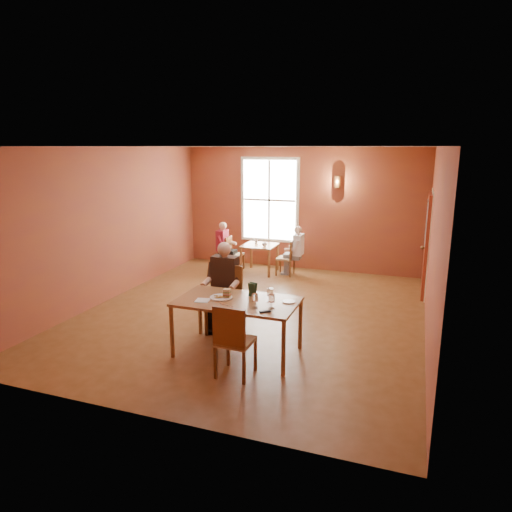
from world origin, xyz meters
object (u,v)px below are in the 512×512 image
(chair_empty, at_px, (236,339))
(chair_diner_maroon, at_px, (235,254))
(second_table, at_px, (260,259))
(diner_white, at_px, (287,252))
(main_table, at_px, (237,327))
(diner_main, at_px, (223,292))
(chair_diner_white, at_px, (285,257))
(chair_diner_main, at_px, (224,301))
(diner_maroon, at_px, (234,247))

(chair_empty, distance_m, chair_diner_maroon, 5.40)
(second_table, distance_m, chair_diner_maroon, 0.65)
(diner_white, distance_m, chair_diner_maroon, 1.34)
(main_table, xyz_separation_m, diner_white, (-0.49, 4.36, 0.16))
(diner_main, height_order, diner_white, diner_main)
(second_table, height_order, chair_diner_white, chair_diner_white)
(chair_empty, xyz_separation_m, diner_white, (-0.71, 5.00, 0.07))
(main_table, xyz_separation_m, second_table, (-1.17, 4.36, -0.07))
(chair_diner_maroon, bearing_deg, chair_diner_white, 90.00)
(chair_empty, bearing_deg, diner_white, 99.71)
(main_table, height_order, chair_diner_maroon, chair_diner_maroon)
(chair_diner_white, relative_size, chair_diner_maroon, 1.02)
(second_table, bearing_deg, main_table, -75.03)
(chair_diner_main, xyz_separation_m, diner_main, (0.00, -0.03, 0.16))
(second_table, distance_m, diner_maroon, 0.72)
(chair_diner_maroon, bearing_deg, main_table, 22.61)
(second_table, distance_m, chair_diner_white, 0.66)
(diner_maroon, bearing_deg, second_table, 90.00)
(diner_main, xyz_separation_m, chair_diner_white, (-0.02, 3.74, -0.28))
(chair_empty, height_order, chair_diner_white, chair_empty)
(chair_diner_main, distance_m, chair_empty, 1.47)
(chair_empty, relative_size, chair_diner_white, 1.19)
(main_table, xyz_separation_m, diner_maroon, (-1.85, 4.36, 0.17))
(diner_white, bearing_deg, diner_maroon, 90.00)
(second_table, xyz_separation_m, diner_white, (0.68, 0.00, 0.23))
(chair_diner_main, relative_size, diner_white, 0.96)
(chair_diner_main, height_order, diner_white, diner_white)
(main_table, relative_size, chair_empty, 1.73)
(diner_main, distance_m, chair_diner_white, 3.75)
(chair_diner_white, bearing_deg, chair_empty, -171.53)
(diner_main, relative_size, diner_white, 1.23)
(chair_diner_white, bearing_deg, second_table, 90.00)
(chair_diner_main, relative_size, chair_diner_maroon, 1.31)
(diner_main, relative_size, chair_diner_maroon, 1.69)
(chair_diner_white, bearing_deg, main_table, -173.24)
(diner_white, height_order, chair_diner_maroon, diner_white)
(main_table, height_order, chair_diner_white, chair_diner_white)
(chair_empty, xyz_separation_m, chair_diner_maroon, (-2.04, 5.00, -0.09))
(diner_main, xyz_separation_m, chair_diner_maroon, (-1.32, 3.74, -0.29))
(chair_diner_main, distance_m, diner_white, 3.71)
(chair_diner_main, height_order, diner_main, diner_main)
(diner_white, bearing_deg, diner_main, 179.80)
(chair_diner_main, distance_m, chair_diner_white, 3.72)
(chair_empty, distance_m, chair_diner_white, 5.05)
(diner_main, relative_size, diner_maroon, 1.21)
(chair_empty, bearing_deg, main_table, 111.31)
(chair_diner_main, xyz_separation_m, second_table, (-0.67, 3.71, -0.20))
(diner_main, xyz_separation_m, chair_empty, (0.73, -1.25, -0.20))
(chair_diner_maroon, bearing_deg, diner_main, 19.38)
(main_table, height_order, chair_diner_main, chair_diner_main)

